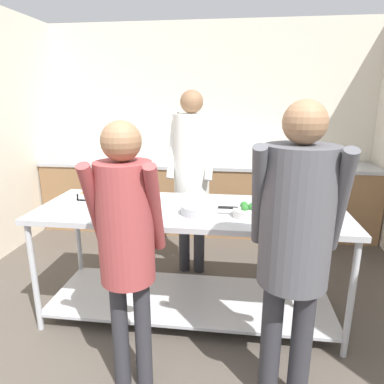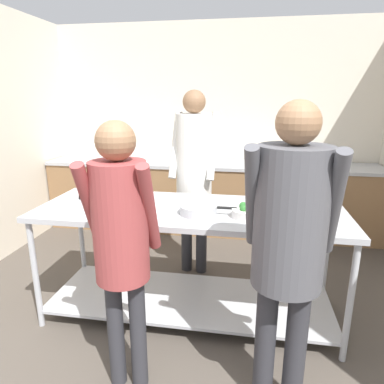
# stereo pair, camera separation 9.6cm
# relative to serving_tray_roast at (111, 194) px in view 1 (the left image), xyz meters

# --- Properties ---
(wall_rear) EXTENTS (4.38, 0.06, 2.65)m
(wall_rear) POSITION_rel_serving_tray_roast_xyz_m (0.64, 2.02, 0.40)
(wall_rear) COLOR beige
(wall_rear) RESTS_ON ground_plane
(back_counter) EXTENTS (4.22, 0.65, 0.90)m
(back_counter) POSITION_rel_serving_tray_roast_xyz_m (0.64, 1.65, -0.47)
(back_counter) COLOR olive
(back_counter) RESTS_ON ground_plane
(serving_counter) EXTENTS (2.32, 0.83, 0.90)m
(serving_counter) POSITION_rel_serving_tray_roast_xyz_m (0.70, -0.22, -0.32)
(serving_counter) COLOR #ADAFB5
(serving_counter) RESTS_ON ground_plane
(serving_tray_roast) EXTENTS (0.47, 0.29, 0.05)m
(serving_tray_roast) POSITION_rel_serving_tray_roast_xyz_m (0.00, 0.00, 0.00)
(serving_tray_roast) COLOR #ADAFB5
(serving_tray_roast) RESTS_ON serving_counter
(plate_stack) EXTENTS (0.28, 0.28, 0.05)m
(plate_stack) POSITION_rel_serving_tray_roast_xyz_m (0.41, -0.37, -0.00)
(plate_stack) COLOR white
(plate_stack) RESTS_ON serving_counter
(sauce_pan) EXTENTS (0.41, 0.27, 0.07)m
(sauce_pan) POSITION_rel_serving_tray_roast_xyz_m (0.79, -0.34, 0.01)
(sauce_pan) COLOR #ADAFB5
(sauce_pan) RESTS_ON serving_counter
(broccoli_bowl) EXTENTS (0.21, 0.21, 0.10)m
(broccoli_bowl) POSITION_rel_serving_tray_roast_xyz_m (1.13, -0.35, 0.01)
(broccoli_bowl) COLOR silver
(broccoli_bowl) RESTS_ON serving_counter
(serving_tray_vegetables) EXTENTS (0.37, 0.27, 0.05)m
(serving_tray_vegetables) POSITION_rel_serving_tray_roast_xyz_m (1.46, -0.11, -0.00)
(serving_tray_vegetables) COLOR #ADAFB5
(serving_tray_vegetables) RESTS_ON serving_counter
(guest_serving_left) EXTENTS (0.42, 0.33, 1.61)m
(guest_serving_left) POSITION_rel_serving_tray_roast_xyz_m (0.46, -0.99, 0.08)
(guest_serving_left) COLOR #2D2D33
(guest_serving_left) RESTS_ON ground_plane
(guest_serving_right) EXTENTS (0.49, 0.37, 1.71)m
(guest_serving_right) POSITION_rel_serving_tray_roast_xyz_m (1.35, -1.00, 0.13)
(guest_serving_right) COLOR #2D2D33
(guest_serving_right) RESTS_ON ground_plane
(cook_behind_counter) EXTENTS (0.45, 0.36, 1.78)m
(cook_behind_counter) POSITION_rel_serving_tray_roast_xyz_m (0.62, 0.48, 0.18)
(cook_behind_counter) COLOR #2D2D33
(cook_behind_counter) RESTS_ON ground_plane
(water_bottle) EXTENTS (0.08, 0.08, 0.27)m
(water_bottle) POSITION_rel_serving_tray_roast_xyz_m (1.89, 1.72, 0.10)
(water_bottle) COLOR silver
(water_bottle) RESTS_ON back_counter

